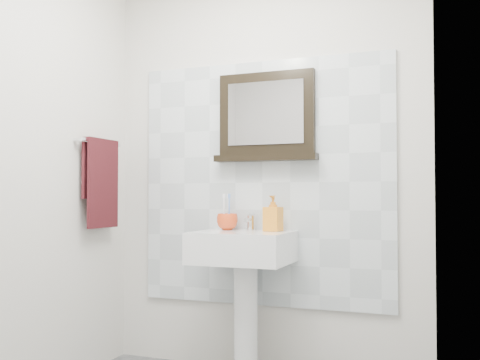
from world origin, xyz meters
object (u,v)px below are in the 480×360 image
at_px(pedestal_sink, 243,263).
at_px(toothbrush_cup, 227,222).
at_px(hand_towel, 101,176).
at_px(soap_dispenser, 273,213).
at_px(framed_mirror, 267,119).

bearing_deg(pedestal_sink, toothbrush_cup, 141.32).
relative_size(toothbrush_cup, hand_towel, 0.23).
bearing_deg(soap_dispenser, pedestal_sink, -140.24).
height_order(toothbrush_cup, soap_dispenser, soap_dispenser).
bearing_deg(soap_dispenser, hand_towel, -161.42).
xyz_separation_m(framed_mirror, hand_towel, (-0.98, -0.32, -0.35)).
bearing_deg(pedestal_sink, hand_towel, -171.79).
relative_size(soap_dispenser, framed_mirror, 0.33).
bearing_deg(soap_dispenser, framed_mirror, 134.64).
relative_size(soap_dispenser, hand_towel, 0.38).
distance_m(toothbrush_cup, soap_dispenser, 0.30).
distance_m(soap_dispenser, hand_towel, 1.09).
distance_m(pedestal_sink, hand_towel, 1.04).
bearing_deg(framed_mirror, toothbrush_cup, -163.57).
distance_m(pedestal_sink, soap_dispenser, 0.34).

